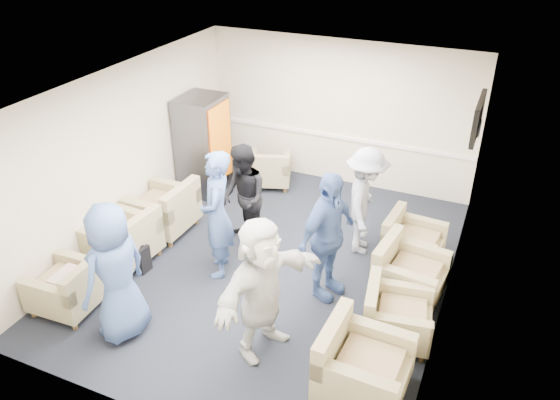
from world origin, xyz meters
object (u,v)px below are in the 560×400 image
at_px(armchair_right_midnear, 393,317).
at_px(person_front_right, 261,288).
at_px(armchair_left_mid, 125,241).
at_px(person_mid_left, 217,215).
at_px(armchair_right_near, 359,367).
at_px(armchair_right_midfar, 406,274).
at_px(armchair_corner, 269,170).
at_px(vending_machine, 204,145).
at_px(armchair_left_near, 71,288).
at_px(armchair_left_far, 166,211).
at_px(person_mid_right, 327,237).
at_px(person_back_left, 243,198).
at_px(person_front_left, 115,273).
at_px(person_back_right, 365,202).
at_px(armchair_right_far, 410,243).

xyz_separation_m(armchair_right_midnear, person_front_right, (-1.40, -0.79, 0.58)).
bearing_deg(armchair_left_mid, person_mid_left, 108.61).
relative_size(armchair_right_near, armchair_right_midfar, 0.99).
distance_m(armchair_corner, vending_machine, 1.32).
xyz_separation_m(armchair_left_near, person_mid_left, (1.38, 1.51, 0.63)).
bearing_deg(armchair_corner, armchair_right_midnear, 115.21).
distance_m(armchair_left_far, armchair_right_midfar, 3.92).
xyz_separation_m(armchair_right_midfar, armchair_corner, (-3.05, 2.21, -0.03)).
relative_size(vending_machine, person_mid_right, 0.97).
distance_m(armchair_left_mid, armchair_right_midnear, 4.02).
xyz_separation_m(armchair_corner, person_mid_right, (2.04, -2.61, 0.61)).
bearing_deg(armchair_right_midfar, person_mid_left, 108.40).
bearing_deg(armchair_left_near, person_front_right, 95.33).
xyz_separation_m(armchair_left_mid, person_back_left, (1.42, 1.11, 0.48)).
bearing_deg(person_front_left, person_mid_right, 141.49).
relative_size(armchair_right_near, person_front_right, 0.52).
height_order(armchair_right_midfar, person_front_left, person_front_left).
xyz_separation_m(armchair_right_midfar, person_back_left, (-2.56, 0.21, 0.50)).
distance_m(armchair_left_near, armchair_right_midfar, 4.47).
xyz_separation_m(armchair_right_midfar, person_back_right, (-0.85, 0.83, 0.50)).
height_order(armchair_right_near, vending_machine, vending_machine).
xyz_separation_m(armchair_right_midnear, armchair_right_far, (-0.16, 1.71, -0.00)).
xyz_separation_m(armchair_right_far, person_back_right, (-0.73, 0.01, 0.53)).
distance_m(person_mid_right, person_front_right, 1.32).
bearing_deg(armchair_right_far, person_mid_left, 123.49).
height_order(person_front_left, person_back_left, person_front_left).
bearing_deg(armchair_left_near, person_mid_right, 116.44).
bearing_deg(armchair_right_far, person_mid_right, 148.69).
height_order(armchair_left_near, armchair_right_midnear, armchair_left_near).
bearing_deg(person_back_left, armchair_right_midfar, 41.42).
bearing_deg(armchair_left_mid, person_back_left, 131.91).
bearing_deg(armchair_left_near, armchair_right_midfar, 114.65).
bearing_deg(armchair_right_midnear, armchair_left_far, 67.06).
bearing_deg(armchair_left_far, person_mid_left, 66.27).
bearing_deg(armchair_left_far, person_mid_right, 81.57).
height_order(person_mid_left, person_back_right, person_mid_left).
distance_m(armchair_left_far, person_mid_right, 3.00).
relative_size(armchair_left_far, person_front_right, 0.53).
xyz_separation_m(armchair_left_mid, armchair_left_far, (0.06, 0.98, 0.01)).
relative_size(armchair_left_near, person_front_right, 0.47).
relative_size(person_back_left, person_back_right, 0.99).
bearing_deg(person_front_right, armchair_right_midfar, -21.30).
height_order(vending_machine, person_mid_left, person_mid_left).
bearing_deg(armchair_corner, armchair_right_near, 105.96).
distance_m(person_back_left, person_mid_right, 1.67).
distance_m(armchair_left_near, armchair_right_midnear, 4.17).
relative_size(armchair_corner, person_mid_right, 0.54).
relative_size(armchair_right_far, person_front_left, 0.47).
bearing_deg(armchair_left_mid, person_back_right, 122.87).
xyz_separation_m(armchair_right_near, person_mid_right, (-0.90, 1.48, 0.56)).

